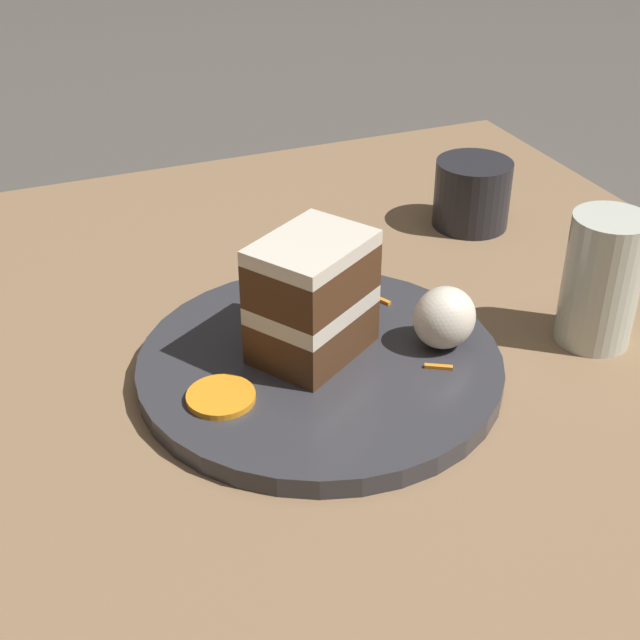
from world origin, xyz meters
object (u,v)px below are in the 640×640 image
Objects in this scene: orange_garnish at (221,397)px; drinking_glass at (600,289)px; plate at (320,365)px; cream_dollop at (444,318)px; cake_slice at (312,298)px; coffee_mug at (472,191)px.

orange_garnish is 0.33m from drinking_glass.
plate is at bearing 170.37° from drinking_glass.
drinking_glass is (0.33, -0.02, 0.03)m from orange_garnish.
plate is 2.55× the size of drinking_glass.
cream_dollop is at bearing 172.39° from drinking_glass.
cream_dollop is (0.10, -0.02, 0.03)m from plate.
cream_dollop is 0.45× the size of drinking_glass.
orange_garnish is (-0.19, -0.00, -0.02)m from cream_dollop.
orange_garnish is (-0.09, -0.02, 0.01)m from plate.
drinking_glass is (0.14, -0.02, 0.01)m from cream_dollop.
plate is at bearing -20.05° from cake_slice.
cake_slice reaches higher than plate.
cake_slice is 0.25m from drinking_glass.
cream_dollop is at bearing -12.38° from plate.
orange_garnish is at bearing -147.49° from coffee_mug.
plate is at bearing 14.98° from orange_garnish.
cream_dollop is 0.27m from coffee_mug.
orange_garnish is 0.45× the size of drinking_glass.
plate is 3.66× the size of coffee_mug.
cream_dollop is 0.65× the size of coffee_mug.
drinking_glass is 1.43× the size of coffee_mug.
cake_slice is 2.20× the size of orange_garnish.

